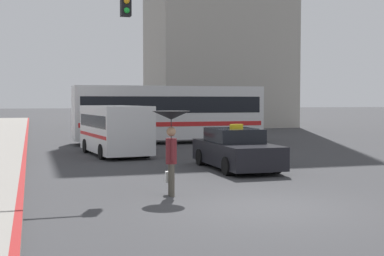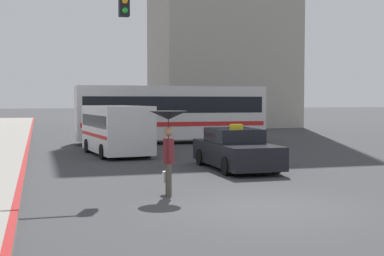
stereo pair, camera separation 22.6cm
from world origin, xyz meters
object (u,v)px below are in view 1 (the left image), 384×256
Objects in this scene: taxi at (236,150)px; pedestrian_with_umbrella at (171,129)px; traffic_light at (48,38)px; ambulance_van at (115,128)px; city_bus at (169,112)px.

pedestrian_with_umbrella is (-3.47, -4.41, 1.02)m from taxi.
taxi is 5.70m from pedestrian_with_umbrella.
traffic_light is at bearing 58.70° from pedestrian_with_umbrella.
ambulance_van reaches higher than taxi.
pedestrian_with_umbrella is at bearing 51.83° from taxi.
pedestrian_with_umbrella is at bearing -13.94° from city_bus.
ambulance_van reaches higher than pedestrian_with_umbrella.
taxi is 0.77× the size of traffic_light.
pedestrian_with_umbrella is at bearing -35.06° from traffic_light.
pedestrian_with_umbrella is (-4.04, -16.05, -0.08)m from city_bus.
taxi is 11.71m from city_bus.
traffic_light reaches higher than pedestrian_with_umbrella.
traffic_light is at bearing 20.71° from taxi.
ambulance_van is at bearing 2.85° from pedestrian_with_umbrella.
city_bus reaches higher than pedestrian_with_umbrella.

